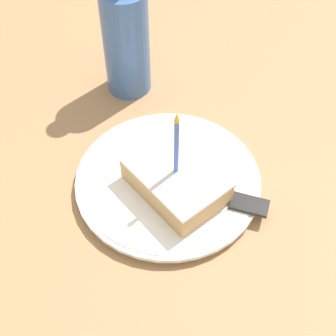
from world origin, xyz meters
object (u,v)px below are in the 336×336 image
Objects in this scene: bottle at (126,38)px; plate at (168,180)px; cake_slice at (176,180)px; fork at (211,195)px.

plate is at bearing 67.58° from bottle.
bottle is at bearing -112.42° from plate.
cake_slice is 0.05m from fork.
fork is (-0.03, 0.03, -0.02)m from cake_slice.
bottle is (-0.05, -0.24, 0.07)m from fork.
fork is at bearing 111.43° from plate.
cake_slice is 0.86× the size of fork.
plate is 0.03m from cake_slice.
cake_slice reaches higher than plate.
plate is 0.06m from fork.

